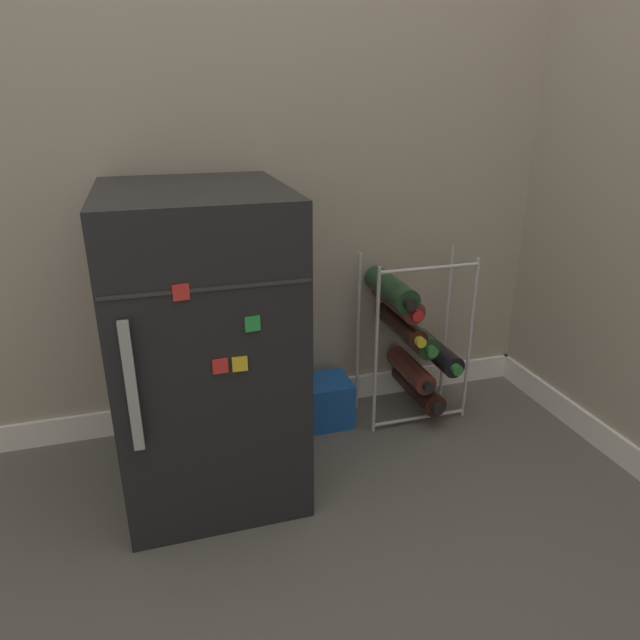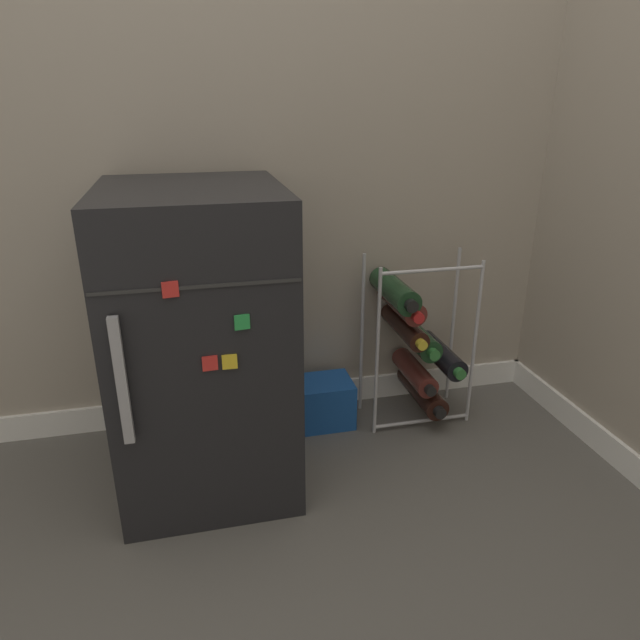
{
  "view_description": "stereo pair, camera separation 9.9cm",
  "coord_description": "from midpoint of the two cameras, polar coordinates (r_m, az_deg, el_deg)",
  "views": [
    {
      "loc": [
        -0.51,
        -1.17,
        1.08
      ],
      "look_at": [
        -0.04,
        0.4,
        0.43
      ],
      "focal_mm": 32.0,
      "sensor_mm": 36.0,
      "label": 1
    },
    {
      "loc": [
        -0.41,
        -1.19,
        1.08
      ],
      "look_at": [
        -0.04,
        0.4,
        0.43
      ],
      "focal_mm": 32.0,
      "sensor_mm": 36.0,
      "label": 2
    }
  ],
  "objects": [
    {
      "name": "ground_plane",
      "position": [
        1.66,
        6.48,
        -19.0
      ],
      "size": [
        14.0,
        14.0,
        0.0
      ],
      "primitive_type": "plane",
      "color": "#56544F"
    },
    {
      "name": "wall_back",
      "position": [
        1.91,
        0.82,
        26.44
      ],
      "size": [
        6.66,
        0.07,
        2.5
      ],
      "color": "#9E9384",
      "rests_on": "ground_plane"
    },
    {
      "name": "mini_fridge",
      "position": [
        1.63,
        -10.07,
        -2.12
      ],
      "size": [
        0.48,
        0.58,
        0.86
      ],
      "color": "black",
      "rests_on": "ground_plane"
    },
    {
      "name": "wine_rack",
      "position": [
        1.99,
        10.8,
        -2.05
      ],
      "size": [
        0.36,
        0.31,
        0.59
      ],
      "color": "#B2B2B7",
      "rests_on": "ground_plane"
    },
    {
      "name": "soda_box",
      "position": [
        2.0,
        1.42,
        -8.25
      ],
      "size": [
        0.22,
        0.16,
        0.16
      ],
      "color": "#194C9E",
      "rests_on": "ground_plane"
    }
  ]
}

